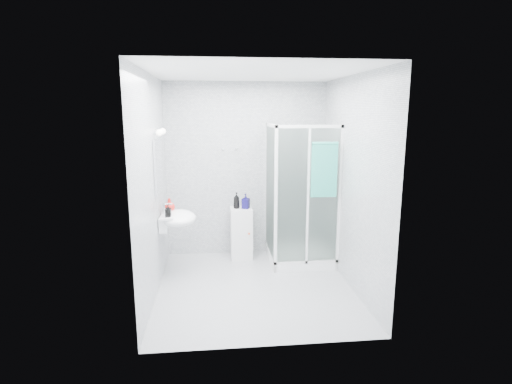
{
  "coord_description": "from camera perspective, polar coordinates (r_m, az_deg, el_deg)",
  "views": [
    {
      "loc": [
        -0.47,
        -4.66,
        2.17
      ],
      "look_at": [
        0.05,
        0.35,
        1.15
      ],
      "focal_mm": 28.0,
      "sensor_mm": 36.0,
      "label": 1
    }
  ],
  "objects": [
    {
      "name": "hand_towel",
      "position": [
        5.27,
        9.74,
        3.34
      ],
      "size": [
        0.34,
        0.05,
        0.72
      ],
      "color": "teal",
      "rests_on": "shower_enclosure"
    },
    {
      "name": "storage_cabinet",
      "position": [
        6.0,
        -2.11,
        -5.89
      ],
      "size": [
        0.32,
        0.35,
        0.76
      ],
      "rotation": [
        0.0,
        0.0,
        0.03
      ],
      "color": "white",
      "rests_on": "ground"
    },
    {
      "name": "shower_enclosure",
      "position": [
        5.81,
        5.69,
        -5.86
      ],
      "size": [
        0.9,
        0.95,
        2.0
      ],
      "color": "white",
      "rests_on": "ground"
    },
    {
      "name": "soap_dispenser_black",
      "position": [
        5.15,
        -12.44,
        -2.63
      ],
      "size": [
        0.07,
        0.08,
        0.16
      ],
      "primitive_type": "imported",
      "rotation": [
        0.0,
        0.0,
        -0.03
      ],
      "color": "black",
      "rests_on": "wall_basin"
    },
    {
      "name": "shampoo_bottle_a",
      "position": [
        5.87,
        -2.81,
        -1.21
      ],
      "size": [
        0.12,
        0.12,
        0.24
      ],
      "primitive_type": "imported",
      "rotation": [
        0.0,
        0.0,
        0.39
      ],
      "color": "black",
      "rests_on": "storage_cabinet"
    },
    {
      "name": "wall_hooks",
      "position": [
        5.95,
        -3.8,
        6.12
      ],
      "size": [
        0.23,
        0.06,
        0.03
      ],
      "color": "silver",
      "rests_on": "room"
    },
    {
      "name": "mirror",
      "position": [
        5.2,
        -13.8,
        3.72
      ],
      "size": [
        0.02,
        0.6,
        0.7
      ],
      "primitive_type": "cube",
      "color": "white",
      "rests_on": "room"
    },
    {
      "name": "vanity_lights",
      "position": [
        5.16,
        -13.47,
        8.36
      ],
      "size": [
        0.1,
        0.4,
        0.08
      ],
      "color": "silver",
      "rests_on": "room"
    },
    {
      "name": "soap_dispenser_orange",
      "position": [
        5.4,
        -12.27,
        -1.84
      ],
      "size": [
        0.15,
        0.15,
        0.18
      ],
      "primitive_type": "imported",
      "rotation": [
        0.0,
        0.0,
        0.03
      ],
      "color": "red",
      "rests_on": "wall_basin"
    },
    {
      "name": "shampoo_bottle_b",
      "position": [
        5.86,
        -1.48,
        -1.31
      ],
      "size": [
        0.13,
        0.13,
        0.22
      ],
      "primitive_type": "imported",
      "rotation": [
        0.0,
        0.0,
        -0.43
      ],
      "color": "#110C4C",
      "rests_on": "storage_cabinet"
    },
    {
      "name": "room",
      "position": [
        4.77,
        -0.16,
        0.92
      ],
      "size": [
        2.4,
        2.6,
        2.6
      ],
      "color": "silver",
      "rests_on": "ground"
    },
    {
      "name": "wall_basin",
      "position": [
        5.32,
        -11.31,
        -3.75
      ],
      "size": [
        0.46,
        0.56,
        0.35
      ],
      "color": "white",
      "rests_on": "ground"
    }
  ]
}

